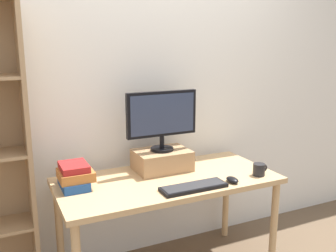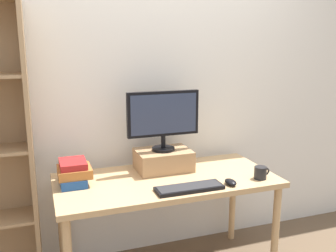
{
  "view_description": "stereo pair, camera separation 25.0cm",
  "coord_description": "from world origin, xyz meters",
  "px_view_note": "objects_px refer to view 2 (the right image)",
  "views": [
    {
      "loc": [
        -1.01,
        -2.14,
        1.62
      ],
      "look_at": [
        0.04,
        0.07,
        1.07
      ],
      "focal_mm": 40.0,
      "sensor_mm": 36.0,
      "label": 1
    },
    {
      "loc": [
        -0.78,
        -2.23,
        1.62
      ],
      "look_at": [
        0.04,
        0.07,
        1.07
      ],
      "focal_mm": 40.0,
      "sensor_mm": 36.0,
      "label": 2
    }
  ],
  "objects_px": {
    "computer_mouse": "(231,182)",
    "keyboard": "(189,188)",
    "riser_box": "(163,160)",
    "book_stack": "(74,173)",
    "desk": "(166,189)",
    "coffee_mug": "(261,173)",
    "computer_monitor": "(163,117)"
  },
  "relations": [
    {
      "from": "riser_box",
      "to": "computer_mouse",
      "type": "height_order",
      "value": "riser_box"
    },
    {
      "from": "keyboard",
      "to": "book_stack",
      "type": "relative_size",
      "value": 1.66
    },
    {
      "from": "desk",
      "to": "computer_mouse",
      "type": "bearing_deg",
      "value": -36.25
    },
    {
      "from": "computer_mouse",
      "to": "desk",
      "type": "bearing_deg",
      "value": 143.75
    },
    {
      "from": "computer_mouse",
      "to": "book_stack",
      "type": "distance_m",
      "value": 1.0
    },
    {
      "from": "computer_mouse",
      "to": "coffee_mug",
      "type": "height_order",
      "value": "coffee_mug"
    },
    {
      "from": "desk",
      "to": "coffee_mug",
      "type": "relative_size",
      "value": 13.26
    },
    {
      "from": "riser_box",
      "to": "keyboard",
      "type": "bearing_deg",
      "value": -85.71
    },
    {
      "from": "riser_box",
      "to": "computer_mouse",
      "type": "relative_size",
      "value": 3.66
    },
    {
      "from": "keyboard",
      "to": "book_stack",
      "type": "distance_m",
      "value": 0.74
    },
    {
      "from": "computer_mouse",
      "to": "computer_monitor",
      "type": "bearing_deg",
      "value": 126.56
    },
    {
      "from": "computer_monitor",
      "to": "computer_mouse",
      "type": "xyz_separation_m",
      "value": [
        0.31,
        -0.42,
        -0.37
      ]
    },
    {
      "from": "coffee_mug",
      "to": "desk",
      "type": "bearing_deg",
      "value": 159.36
    },
    {
      "from": "desk",
      "to": "computer_mouse",
      "type": "distance_m",
      "value": 0.44
    },
    {
      "from": "desk",
      "to": "computer_mouse",
      "type": "height_order",
      "value": "computer_mouse"
    },
    {
      "from": "coffee_mug",
      "to": "computer_monitor",
      "type": "bearing_deg",
      "value": 145.02
    },
    {
      "from": "desk",
      "to": "coffee_mug",
      "type": "bearing_deg",
      "value": -20.64
    },
    {
      "from": "riser_box",
      "to": "keyboard",
      "type": "xyz_separation_m",
      "value": [
        0.03,
        -0.41,
        -0.06
      ]
    },
    {
      "from": "coffee_mug",
      "to": "computer_mouse",
      "type": "bearing_deg",
      "value": -172.44
    },
    {
      "from": "keyboard",
      "to": "computer_mouse",
      "type": "xyz_separation_m",
      "value": [
        0.28,
        -0.01,
        0.01
      ]
    },
    {
      "from": "keyboard",
      "to": "coffee_mug",
      "type": "bearing_deg",
      "value": 2.22
    },
    {
      "from": "computer_mouse",
      "to": "keyboard",
      "type": "bearing_deg",
      "value": 177.56
    },
    {
      "from": "computer_monitor",
      "to": "book_stack",
      "type": "bearing_deg",
      "value": -173.87
    },
    {
      "from": "desk",
      "to": "coffee_mug",
      "type": "distance_m",
      "value": 0.64
    },
    {
      "from": "keyboard",
      "to": "desk",
      "type": "bearing_deg",
      "value": 105.31
    },
    {
      "from": "riser_box",
      "to": "keyboard",
      "type": "distance_m",
      "value": 0.41
    },
    {
      "from": "riser_box",
      "to": "book_stack",
      "type": "bearing_deg",
      "value": -173.73
    },
    {
      "from": "riser_box",
      "to": "book_stack",
      "type": "xyz_separation_m",
      "value": [
        -0.63,
        -0.07,
        0.0
      ]
    },
    {
      "from": "book_stack",
      "to": "coffee_mug",
      "type": "height_order",
      "value": "book_stack"
    },
    {
      "from": "keyboard",
      "to": "book_stack",
      "type": "xyz_separation_m",
      "value": [
        -0.66,
        0.34,
        0.06
      ]
    },
    {
      "from": "riser_box",
      "to": "coffee_mug",
      "type": "relative_size",
      "value": 3.46
    },
    {
      "from": "desk",
      "to": "computer_monitor",
      "type": "bearing_deg",
      "value": 77.85
    }
  ]
}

